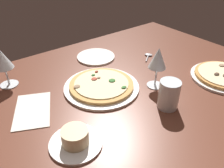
{
  "coord_description": "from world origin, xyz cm",
  "views": [
    {
      "loc": [
        49.97,
        57.52,
        57.62
      ],
      "look_at": [
        2.48,
        -3.93,
        7.0
      ],
      "focal_mm": 36.83,
      "sensor_mm": 36.0,
      "label": 1
    }
  ],
  "objects_px": {
    "wine_glass_far": "(3,61)",
    "paper_menu": "(33,110)",
    "side_plate": "(96,57)",
    "pizza_side": "(223,76)",
    "spoon": "(148,56)",
    "wine_glass_near": "(158,59)",
    "pizza_main": "(101,86)",
    "ramekin_on_saucer": "(75,139)",
    "water_glass": "(169,96)"
  },
  "relations": [
    {
      "from": "spoon",
      "to": "paper_menu",
      "type": "bearing_deg",
      "value": 5.02
    },
    {
      "from": "wine_glass_far",
      "to": "spoon",
      "type": "height_order",
      "value": "wine_glass_far"
    },
    {
      "from": "pizza_side",
      "to": "spoon",
      "type": "distance_m",
      "value": 0.37
    },
    {
      "from": "pizza_side",
      "to": "side_plate",
      "type": "relative_size",
      "value": 1.43
    },
    {
      "from": "pizza_main",
      "to": "side_plate",
      "type": "height_order",
      "value": "pizza_main"
    },
    {
      "from": "paper_menu",
      "to": "pizza_side",
      "type": "bearing_deg",
      "value": -176.3
    },
    {
      "from": "wine_glass_near",
      "to": "spoon",
      "type": "distance_m",
      "value": 0.3
    },
    {
      "from": "water_glass",
      "to": "spoon",
      "type": "xyz_separation_m",
      "value": [
        -0.24,
        -0.34,
        -0.04
      ]
    },
    {
      "from": "paper_menu",
      "to": "ramekin_on_saucer",
      "type": "bearing_deg",
      "value": 125.89
    },
    {
      "from": "pizza_main",
      "to": "paper_menu",
      "type": "xyz_separation_m",
      "value": [
        0.28,
        -0.03,
        -0.01
      ]
    },
    {
      "from": "ramekin_on_saucer",
      "to": "water_glass",
      "type": "distance_m",
      "value": 0.37
    },
    {
      "from": "spoon",
      "to": "wine_glass_far",
      "type": "bearing_deg",
      "value": -14.16
    },
    {
      "from": "pizza_side",
      "to": "wine_glass_far",
      "type": "distance_m",
      "value": 0.94
    },
    {
      "from": "ramekin_on_saucer",
      "to": "paper_menu",
      "type": "relative_size",
      "value": 0.8
    },
    {
      "from": "wine_glass_far",
      "to": "wine_glass_near",
      "type": "relative_size",
      "value": 0.94
    },
    {
      "from": "pizza_main",
      "to": "paper_menu",
      "type": "relative_size",
      "value": 1.53
    },
    {
      "from": "side_plate",
      "to": "paper_menu",
      "type": "bearing_deg",
      "value": 26.72
    },
    {
      "from": "wine_glass_far",
      "to": "paper_menu",
      "type": "bearing_deg",
      "value": 93.3
    },
    {
      "from": "wine_glass_far",
      "to": "side_plate",
      "type": "bearing_deg",
      "value": 178.62
    },
    {
      "from": "water_glass",
      "to": "paper_menu",
      "type": "bearing_deg",
      "value": -35.01
    },
    {
      "from": "water_glass",
      "to": "paper_menu",
      "type": "height_order",
      "value": "water_glass"
    },
    {
      "from": "wine_glass_far",
      "to": "water_glass",
      "type": "bearing_deg",
      "value": 129.44
    },
    {
      "from": "wine_glass_near",
      "to": "spoon",
      "type": "height_order",
      "value": "wine_glass_near"
    },
    {
      "from": "wine_glass_far",
      "to": "paper_menu",
      "type": "relative_size",
      "value": 0.8
    },
    {
      "from": "wine_glass_near",
      "to": "side_plate",
      "type": "xyz_separation_m",
      "value": [
        0.05,
        -0.37,
        -0.12
      ]
    },
    {
      "from": "side_plate",
      "to": "spoon",
      "type": "relative_size",
      "value": 2.22
    },
    {
      "from": "paper_menu",
      "to": "spoon",
      "type": "relative_size",
      "value": 2.32
    },
    {
      "from": "ramekin_on_saucer",
      "to": "paper_menu",
      "type": "distance_m",
      "value": 0.24
    },
    {
      "from": "side_plate",
      "to": "spoon",
      "type": "height_order",
      "value": "spoon"
    },
    {
      "from": "pizza_main",
      "to": "paper_menu",
      "type": "distance_m",
      "value": 0.29
    },
    {
      "from": "pizza_side",
      "to": "wine_glass_near",
      "type": "xyz_separation_m",
      "value": [
        0.28,
        -0.14,
        0.11
      ]
    },
    {
      "from": "pizza_side",
      "to": "wine_glass_far",
      "type": "relative_size",
      "value": 1.71
    },
    {
      "from": "side_plate",
      "to": "ramekin_on_saucer",
      "type": "bearing_deg",
      "value": 49.74
    },
    {
      "from": "pizza_main",
      "to": "wine_glass_near",
      "type": "xyz_separation_m",
      "value": [
        -0.19,
        0.12,
        0.11
      ]
    },
    {
      "from": "wine_glass_far",
      "to": "paper_menu",
      "type": "height_order",
      "value": "wine_glass_far"
    },
    {
      "from": "ramekin_on_saucer",
      "to": "spoon",
      "type": "relative_size",
      "value": 1.86
    },
    {
      "from": "pizza_main",
      "to": "wine_glass_far",
      "type": "xyz_separation_m",
      "value": [
        0.3,
        -0.26,
        0.1
      ]
    },
    {
      "from": "pizza_main",
      "to": "side_plate",
      "type": "xyz_separation_m",
      "value": [
        -0.14,
        -0.25,
        -0.01
      ]
    },
    {
      "from": "pizza_main",
      "to": "pizza_side",
      "type": "height_order",
      "value": "pizza_side"
    },
    {
      "from": "paper_menu",
      "to": "spoon",
      "type": "bearing_deg",
      "value": -149.52
    },
    {
      "from": "pizza_main",
      "to": "ramekin_on_saucer",
      "type": "distance_m",
      "value": 0.31
    },
    {
      "from": "wine_glass_near",
      "to": "water_glass",
      "type": "xyz_separation_m",
      "value": [
        0.07,
        0.13,
        -0.08
      ]
    },
    {
      "from": "pizza_side",
      "to": "paper_menu",
      "type": "relative_size",
      "value": 1.37
    },
    {
      "from": "ramekin_on_saucer",
      "to": "paper_menu",
      "type": "xyz_separation_m",
      "value": [
        0.04,
        -0.24,
        -0.02
      ]
    },
    {
      "from": "wine_glass_near",
      "to": "paper_menu",
      "type": "bearing_deg",
      "value": -18.56
    },
    {
      "from": "pizza_side",
      "to": "paper_menu",
      "type": "height_order",
      "value": "pizza_side"
    },
    {
      "from": "wine_glass_far",
      "to": "side_plate",
      "type": "height_order",
      "value": "wine_glass_far"
    },
    {
      "from": "side_plate",
      "to": "paper_menu",
      "type": "height_order",
      "value": "side_plate"
    },
    {
      "from": "pizza_side",
      "to": "spoon",
      "type": "height_order",
      "value": "pizza_side"
    },
    {
      "from": "paper_menu",
      "to": "water_glass",
      "type": "bearing_deg",
      "value": 170.44
    }
  ]
}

